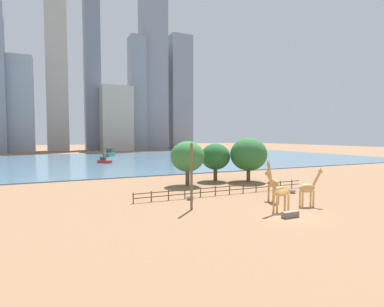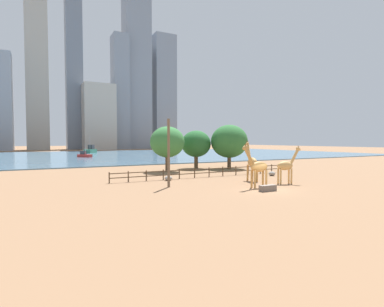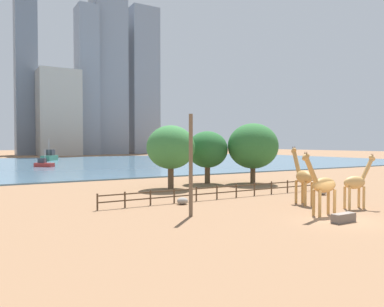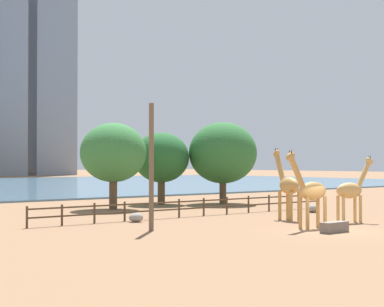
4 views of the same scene
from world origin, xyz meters
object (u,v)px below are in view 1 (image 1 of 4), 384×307
Objects in this scene: giraffe_companion at (280,191)px; tree_right_tall at (249,154)px; tree_left_large at (187,157)px; boulder_by_pole at (293,191)px; utility_pole at (192,177)px; boat_tug at (104,161)px; feeding_trough at (290,214)px; boat_sailboat at (109,154)px; giraffe_young at (273,182)px; tree_center_broad at (215,157)px; boulder_near_fence at (190,197)px; giraffe_tall at (308,188)px.

tree_right_tall reaches higher than giraffe_companion.
tree_left_large reaches higher than giraffe_companion.
utility_pole is at bearing -170.96° from boulder_by_pole.
giraffe_companion is 21.59m from tree_right_tall.
feeding_trough is at bearing -35.56° from boat_tug.
boat_sailboat is at bearing 90.07° from tree_left_large.
giraffe_young is 17.90m from tree_center_broad.
giraffe_young is 5.01× the size of boulder_near_fence.
boulder_near_fence is (-6.12, 9.46, -1.91)m from giraffe_companion.
giraffe_young is at bearing -118.58° from giraffe_companion.
feeding_trough is at bearing 79.23° from giraffe_companion.
feeding_trough is 0.44× the size of boat_tug.
giraffe_young is at bearing -95.98° from tree_center_broad.
tree_left_large reaches higher than boat_sailboat.
giraffe_companion is 0.64× the size of tree_left_large.
boat_sailboat reaches higher than boat_tug.
giraffe_young is 0.74× the size of tree_center_broad.
boat_sailboat is at bearing -85.19° from giraffe_companion.
giraffe_tall is 65.61m from boat_tug.
tree_center_broad is at bearing 19.91° from tree_left_large.
giraffe_companion is (-4.76, -0.68, 0.13)m from giraffe_tall.
boat_sailboat is 1.83× the size of boat_tug.
boat_sailboat is (-4.75, 90.04, -1.07)m from giraffe_young.
tree_right_tall is (9.66, 19.13, 2.59)m from giraffe_companion.
tree_right_tall is at bearing 85.70° from boulder_by_pole.
boat_sailboat is 30.10m from boat_tug.
feeding_trough is (5.55, -11.66, 0.00)m from boulder_near_fence.
boulder_by_pole is 13.37m from feeding_trough.
boat_sailboat is (4.10, 84.93, 0.97)m from boulder_near_fence.
boat_tug is at bearing 96.59° from feeding_trough.
feeding_trough is (-0.56, -2.20, -1.91)m from giraffe_companion.
boat_tug is (-13.08, 64.28, -1.25)m from giraffe_tall.
boulder_near_fence is 0.13× the size of boat_sailboat.
boulder_by_pole is 0.15× the size of tree_center_broad.
tree_right_tall reaches higher than giraffe_tall.
boulder_near_fence is (-10.87, 8.78, -1.78)m from giraffe_tall.
giraffe_tall is 20.31m from tree_left_large.
boulder_near_fence is at bearing 115.46° from feeding_trough.
boulder_by_pole is 0.13× the size of boat_sailboat.
tree_right_tall is (5.07, -2.90, 0.45)m from tree_center_broad.
boulder_near_fence is 0.13× the size of tree_right_tall.
giraffe_young is at bearing -1.68° from utility_pole.
giraffe_tall is at bearing -30.65° from boat_tug.
tree_right_tall is at bearing 88.69° from giraffe_tall.
tree_center_broad reaches higher than feeding_trough.
tree_center_broad reaches higher than giraffe_tall.
boat_tug is (-6.31, -29.43, -0.44)m from boat_sailboat.
boat_sailboat is (-1.45, 96.59, 0.97)m from feeding_trough.
boulder_by_pole is 15.79m from tree_center_broad.
boulder_near_fence is 12.91m from feeding_trough.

